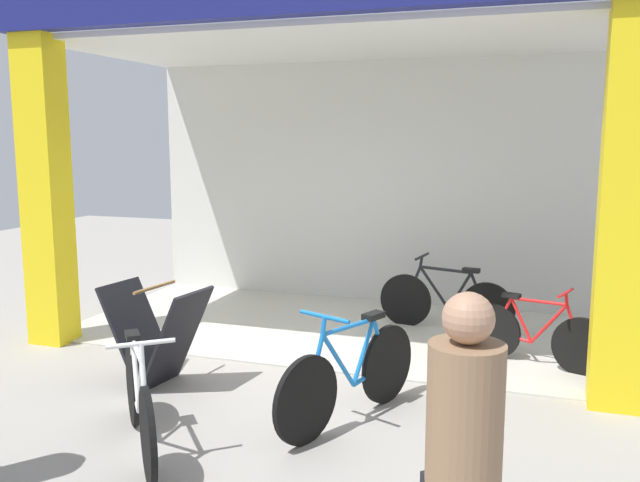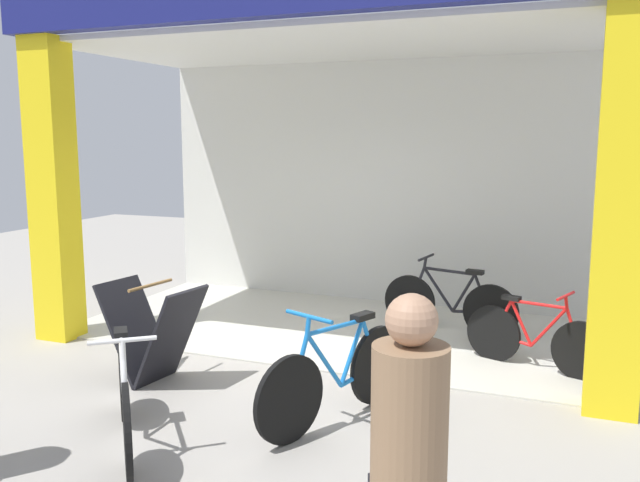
{
  "view_description": "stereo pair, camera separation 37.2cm",
  "coord_description": "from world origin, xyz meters",
  "px_view_note": "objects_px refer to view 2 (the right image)",
  "views": [
    {
      "loc": [
        2.19,
        -5.86,
        2.24
      ],
      "look_at": [
        0.0,
        0.73,
        1.15
      ],
      "focal_mm": 37.71,
      "sensor_mm": 36.0,
      "label": 1
    },
    {
      "loc": [
        2.54,
        -5.73,
        2.24
      ],
      "look_at": [
        0.0,
        0.73,
        1.15
      ],
      "focal_mm": 37.71,
      "sensor_mm": 36.0,
      "label": 2
    }
  ],
  "objects_px": {
    "bicycle_inside_0": "(535,339)",
    "pedestrian_1": "(408,479)",
    "bicycle_parked_1": "(124,398)",
    "bicycle_inside_1": "(449,304)",
    "sandwich_board_sign": "(153,333)",
    "bicycle_parked_0": "(337,376)"
  },
  "relations": [
    {
      "from": "bicycle_inside_1",
      "to": "pedestrian_1",
      "type": "distance_m",
      "value": 5.0
    },
    {
      "from": "bicycle_inside_1",
      "to": "bicycle_inside_0",
      "type": "bearing_deg",
      "value": -43.21
    },
    {
      "from": "bicycle_inside_1",
      "to": "bicycle_parked_1",
      "type": "height_order",
      "value": "bicycle_parked_1"
    },
    {
      "from": "bicycle_inside_1",
      "to": "sandwich_board_sign",
      "type": "bearing_deg",
      "value": -131.66
    },
    {
      "from": "bicycle_inside_1",
      "to": "pedestrian_1",
      "type": "height_order",
      "value": "pedestrian_1"
    },
    {
      "from": "pedestrian_1",
      "to": "bicycle_parked_1",
      "type": "bearing_deg",
      "value": 152.84
    },
    {
      "from": "bicycle_parked_1",
      "to": "bicycle_inside_0",
      "type": "bearing_deg",
      "value": 45.87
    },
    {
      "from": "bicycle_inside_0",
      "to": "bicycle_inside_1",
      "type": "bearing_deg",
      "value": 136.79
    },
    {
      "from": "bicycle_parked_0",
      "to": "sandwich_board_sign",
      "type": "bearing_deg",
      "value": 173.57
    },
    {
      "from": "bicycle_inside_0",
      "to": "bicycle_parked_0",
      "type": "relative_size",
      "value": 0.87
    },
    {
      "from": "bicycle_parked_0",
      "to": "bicycle_parked_1",
      "type": "relative_size",
      "value": 1.23
    },
    {
      "from": "bicycle_parked_1",
      "to": "pedestrian_1",
      "type": "distance_m",
      "value": 2.74
    },
    {
      "from": "bicycle_parked_1",
      "to": "sandwich_board_sign",
      "type": "relative_size",
      "value": 1.32
    },
    {
      "from": "bicycle_inside_1",
      "to": "bicycle_parked_1",
      "type": "bearing_deg",
      "value": -114.27
    },
    {
      "from": "bicycle_inside_0",
      "to": "pedestrian_1",
      "type": "xyz_separation_m",
      "value": [
        -0.26,
        -3.98,
        0.51
      ]
    },
    {
      "from": "bicycle_parked_1",
      "to": "sandwich_board_sign",
      "type": "distance_m",
      "value": 1.31
    },
    {
      "from": "bicycle_parked_0",
      "to": "pedestrian_1",
      "type": "xyz_separation_m",
      "value": [
        1.11,
        -2.19,
        0.45
      ]
    },
    {
      "from": "bicycle_parked_0",
      "to": "bicycle_parked_1",
      "type": "bearing_deg",
      "value": -143.6
    },
    {
      "from": "pedestrian_1",
      "to": "bicycle_inside_1",
      "type": "bearing_deg",
      "value": 98.59
    },
    {
      "from": "sandwich_board_sign",
      "to": "pedestrian_1",
      "type": "xyz_separation_m",
      "value": [
        2.98,
        -2.4,
        0.37
      ]
    },
    {
      "from": "bicycle_inside_0",
      "to": "bicycle_parked_1",
      "type": "relative_size",
      "value": 1.07
    },
    {
      "from": "sandwich_board_sign",
      "to": "pedestrian_1",
      "type": "distance_m",
      "value": 3.85
    }
  ]
}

